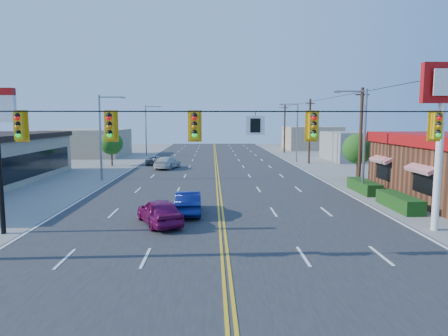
{
  "coord_description": "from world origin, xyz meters",
  "views": [
    {
      "loc": [
        -0.51,
        -15.82,
        5.66
      ],
      "look_at": [
        0.35,
        12.97,
        2.2
      ],
      "focal_mm": 32.0,
      "sensor_mm": 36.0,
      "label": 1
    }
  ],
  "objects_px": {
    "car_magenta": "(159,212)",
    "car_silver": "(156,160)",
    "signal_span": "(222,140)",
    "car_white": "(167,163)",
    "kfc_pylon": "(442,112)",
    "car_blue": "(188,203)"
  },
  "relations": [
    {
      "from": "car_magenta",
      "to": "car_silver",
      "type": "relative_size",
      "value": 1.04
    },
    {
      "from": "car_magenta",
      "to": "car_silver",
      "type": "bearing_deg",
      "value": -105.7
    },
    {
      "from": "car_magenta",
      "to": "car_silver",
      "type": "distance_m",
      "value": 29.94
    },
    {
      "from": "car_blue",
      "to": "car_silver",
      "type": "relative_size",
      "value": 1.06
    },
    {
      "from": "car_blue",
      "to": "car_silver",
      "type": "distance_m",
      "value": 27.76
    },
    {
      "from": "signal_span",
      "to": "car_white",
      "type": "distance_m",
      "value": 31.29
    },
    {
      "from": "car_white",
      "to": "car_silver",
      "type": "xyz_separation_m",
      "value": [
        -1.88,
        4.49,
        -0.14
      ]
    },
    {
      "from": "kfc_pylon",
      "to": "car_silver",
      "type": "distance_m",
      "value": 36.56
    },
    {
      "from": "car_magenta",
      "to": "car_blue",
      "type": "relative_size",
      "value": 0.98
    },
    {
      "from": "car_magenta",
      "to": "car_white",
      "type": "height_order",
      "value": "car_magenta"
    },
    {
      "from": "kfc_pylon",
      "to": "car_white",
      "type": "bearing_deg",
      "value": 122.28
    },
    {
      "from": "signal_span",
      "to": "kfc_pylon",
      "type": "distance_m",
      "value": 11.87
    },
    {
      "from": "car_magenta",
      "to": "car_silver",
      "type": "xyz_separation_m",
      "value": [
        -4.25,
        29.64,
        -0.15
      ]
    },
    {
      "from": "kfc_pylon",
      "to": "car_white",
      "type": "height_order",
      "value": "kfc_pylon"
    },
    {
      "from": "signal_span",
      "to": "car_silver",
      "type": "distance_m",
      "value": 36.04
    },
    {
      "from": "car_blue",
      "to": "kfc_pylon",
      "type": "bearing_deg",
      "value": 160.55
    },
    {
      "from": "car_silver",
      "to": "car_magenta",
      "type": "bearing_deg",
      "value": 107.41
    },
    {
      "from": "signal_span",
      "to": "kfc_pylon",
      "type": "xyz_separation_m",
      "value": [
        11.12,
        4.0,
        1.16
      ]
    },
    {
      "from": "signal_span",
      "to": "car_magenta",
      "type": "xyz_separation_m",
      "value": [
        -3.25,
        5.35,
        -4.18
      ]
    },
    {
      "from": "car_blue",
      "to": "car_silver",
      "type": "height_order",
      "value": "car_blue"
    },
    {
      "from": "car_silver",
      "to": "signal_span",
      "type": "bearing_deg",
      "value": 111.34
    },
    {
      "from": "kfc_pylon",
      "to": "car_blue",
      "type": "height_order",
      "value": "kfc_pylon"
    }
  ]
}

